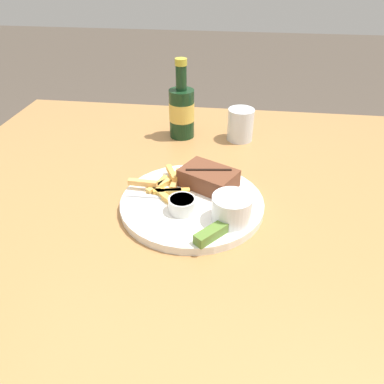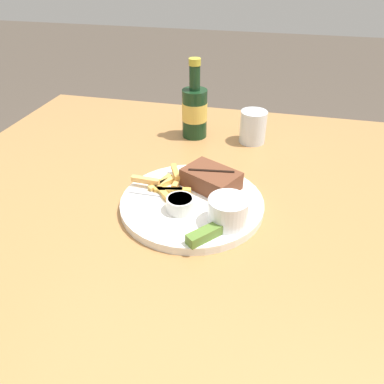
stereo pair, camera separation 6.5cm
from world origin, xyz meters
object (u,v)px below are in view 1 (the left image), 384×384
at_px(pickle_spear, 212,233).
at_px(beer_bottle, 182,110).
at_px(dinner_plate, 192,203).
at_px(coleslaw_cup, 232,207).
at_px(dipping_sauce_cup, 182,204).
at_px(steak_portion, 208,178).
at_px(fork_utensil, 155,197).
at_px(drinking_glass, 240,125).

xyz_separation_m(pickle_spear, beer_bottle, (-0.13, 0.46, 0.05)).
height_order(dinner_plate, beer_bottle, beer_bottle).
distance_m(coleslaw_cup, pickle_spear, 0.07).
xyz_separation_m(dinner_plate, dipping_sauce_cup, (-0.01, -0.04, 0.03)).
height_order(steak_portion, dipping_sauce_cup, steak_portion).
relative_size(pickle_spear, fork_utensil, 0.52).
relative_size(coleslaw_cup, drinking_glass, 0.87).
bearing_deg(coleslaw_cup, fork_utensil, 160.74).
bearing_deg(pickle_spear, beer_bottle, 105.33).
xyz_separation_m(dinner_plate, steak_portion, (0.03, 0.06, 0.03)).
distance_m(dinner_plate, steak_portion, 0.07).
bearing_deg(coleslaw_cup, steak_portion, 115.26).
height_order(coleslaw_cup, pickle_spear, coleslaw_cup).
distance_m(fork_utensil, drinking_glass, 0.38).
bearing_deg(beer_bottle, pickle_spear, -74.67).
height_order(steak_portion, beer_bottle, beer_bottle).
bearing_deg(beer_bottle, dinner_plate, -77.77).
relative_size(coleslaw_cup, dipping_sauce_cup, 1.40).
bearing_deg(fork_utensil, drinking_glass, 63.38).
distance_m(pickle_spear, beer_bottle, 0.48).
bearing_deg(dipping_sauce_cup, beer_bottle, 98.86).
bearing_deg(coleslaw_cup, drinking_glass, 89.01).
height_order(steak_portion, coleslaw_cup, coleslaw_cup).
xyz_separation_m(dinner_plate, pickle_spear, (0.05, -0.11, 0.02)).
xyz_separation_m(coleslaw_cup, drinking_glass, (0.01, 0.40, -0.00)).
distance_m(fork_utensil, beer_bottle, 0.35).
height_order(dinner_plate, drinking_glass, drinking_glass).
bearing_deg(dinner_plate, drinking_glass, 75.22).
relative_size(fork_utensil, drinking_glass, 1.51).
height_order(fork_utensil, drinking_glass, drinking_glass).
bearing_deg(pickle_spear, dinner_plate, 114.08).
relative_size(dinner_plate, coleslaw_cup, 3.90).
bearing_deg(drinking_glass, pickle_spear, -94.96).
bearing_deg(dipping_sauce_cup, pickle_spear, -48.34).
bearing_deg(dinner_plate, pickle_spear, -65.92).
distance_m(coleslaw_cup, beer_bottle, 0.43).
bearing_deg(dipping_sauce_cup, coleslaw_cup, -9.84).
distance_m(steak_portion, beer_bottle, 0.30).
height_order(pickle_spear, beer_bottle, beer_bottle).
distance_m(steak_portion, dipping_sauce_cup, 0.11).
xyz_separation_m(steak_portion, drinking_glass, (0.06, 0.28, 0.01)).
xyz_separation_m(dipping_sauce_cup, beer_bottle, (-0.06, 0.38, 0.04)).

